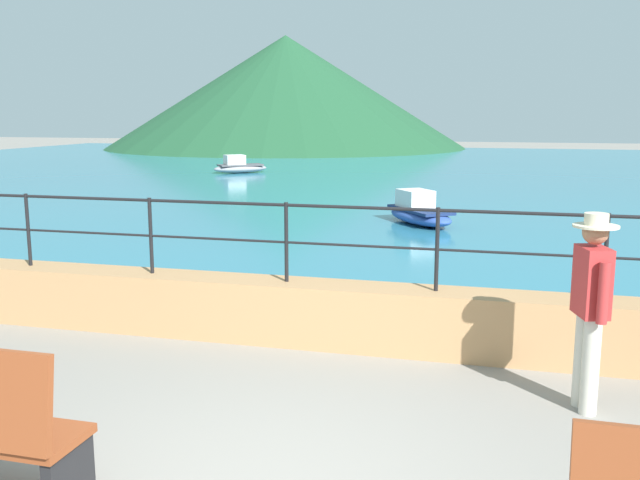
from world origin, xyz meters
TOP-DOWN VIEW (x-y plane):
  - promenade_wall at (0.00, 3.20)m, footprint 20.00×0.56m
  - railing at (0.00, 3.20)m, footprint 18.44×0.04m
  - lake_water at (0.00, 25.84)m, footprint 64.00×44.32m
  - hill_main at (-14.10, 45.57)m, footprint 25.95×25.95m
  - hill_secondary at (-12.37, 43.34)m, footprint 13.48×13.48m
  - person_walking at (2.26, 2.04)m, footprint 0.38×0.55m
  - boat_1 at (-9.36, 23.79)m, footprint 2.35×2.15m
  - boat_2 at (-0.37, 11.88)m, footprint 2.08×2.39m

SIDE VIEW (x-z plane):
  - lake_water at x=0.00m, z-range 0.00..0.06m
  - boat_1 at x=-9.36m, z-range -0.05..0.71m
  - boat_2 at x=-0.37m, z-range -0.05..0.71m
  - promenade_wall at x=0.00m, z-range 0.00..0.70m
  - person_walking at x=2.26m, z-range 0.10..1.85m
  - railing at x=0.00m, z-range 0.87..1.77m
  - hill_secondary at x=-12.37m, z-range 0.00..3.72m
  - hill_main at x=-14.10m, z-range 0.00..7.98m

